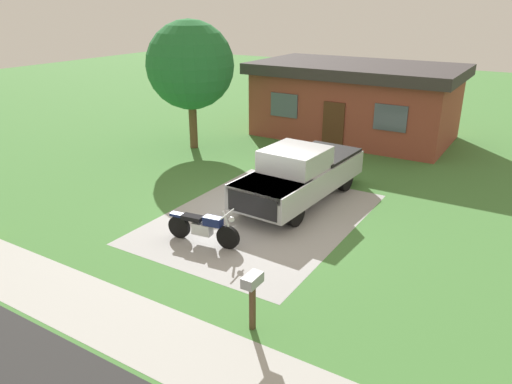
% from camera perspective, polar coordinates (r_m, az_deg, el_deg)
% --- Properties ---
extents(ground_plane, '(80.00, 80.00, 0.00)m').
position_cam_1_polar(ground_plane, '(15.00, 0.64, -3.03)').
color(ground_plane, '#437A38').
extents(driveway_pad, '(5.45, 7.53, 0.01)m').
position_cam_1_polar(driveway_pad, '(15.00, 0.64, -3.02)').
color(driveway_pad, '#A1A1A1').
rests_on(driveway_pad, ground).
extents(sidewalk_strip, '(36.00, 1.80, 0.01)m').
position_cam_1_polar(sidewalk_strip, '(10.98, -16.20, -14.09)').
color(sidewalk_strip, '#A9A9A4').
rests_on(sidewalk_strip, ground).
extents(motorcycle, '(2.21, 0.70, 1.09)m').
position_cam_1_polar(motorcycle, '(13.37, -6.21, -4.16)').
color(motorcycle, black).
rests_on(motorcycle, ground).
extents(pickup_truck, '(2.29, 5.72, 1.90)m').
position_cam_1_polar(pickup_truck, '(16.07, 5.38, 2.24)').
color(pickup_truck, black).
rests_on(pickup_truck, ground).
extents(mailbox, '(0.26, 0.48, 1.26)m').
position_cam_1_polar(mailbox, '(9.74, -0.43, -11.17)').
color(mailbox, '#4C3823').
rests_on(mailbox, ground).
extents(shade_tree, '(3.79, 3.79, 5.57)m').
position_cam_1_polar(shade_tree, '(21.72, -7.74, 14.56)').
color(shade_tree, brown).
rests_on(shade_tree, ground).
extents(neighbor_house, '(9.60, 5.60, 3.50)m').
position_cam_1_polar(neighbor_house, '(24.28, 11.56, 10.57)').
color(neighbor_house, brown).
rests_on(neighbor_house, ground).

